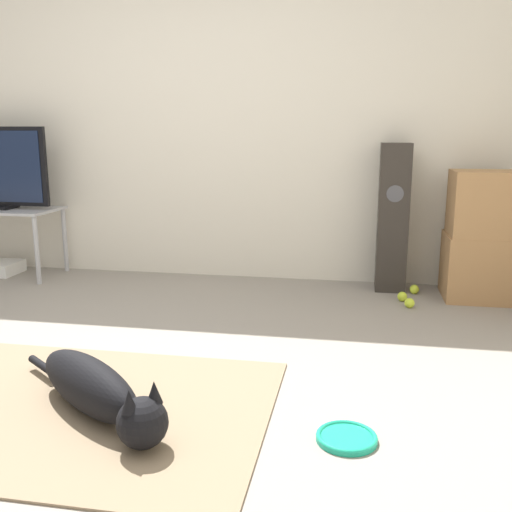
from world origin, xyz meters
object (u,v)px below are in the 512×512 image
at_px(cardboard_box_lower, 480,267).
at_px(tennis_ball_loose_on_carpet, 414,289).
at_px(tennis_ball_by_boxes, 402,297).
at_px(dog, 98,391).
at_px(cardboard_box_upper, 484,204).
at_px(floor_speaker, 393,218).
at_px(tennis_ball_near_speaker, 409,303).
at_px(frisbee, 347,437).

bearing_deg(cardboard_box_lower, tennis_ball_loose_on_carpet, 177.21).
bearing_deg(tennis_ball_by_boxes, dog, -124.98).
xyz_separation_m(dog, cardboard_box_upper, (1.83, 2.05, 0.54)).
height_order(dog, floor_speaker, floor_speaker).
relative_size(cardboard_box_lower, cardboard_box_upper, 1.10).
bearing_deg(tennis_ball_near_speaker, dog, -127.90).
bearing_deg(floor_speaker, cardboard_box_upper, -13.01).
bearing_deg(dog, tennis_ball_by_boxes, 55.02).
bearing_deg(tennis_ball_by_boxes, tennis_ball_near_speaker, -75.98).
height_order(tennis_ball_by_boxes, tennis_ball_loose_on_carpet, same).
distance_m(floor_speaker, tennis_ball_by_boxes, 0.58).
distance_m(cardboard_box_lower, tennis_ball_loose_on_carpet, 0.47).
distance_m(floor_speaker, tennis_ball_near_speaker, 0.67).
height_order(cardboard_box_upper, tennis_ball_near_speaker, cardboard_box_upper).
xyz_separation_m(dog, tennis_ball_by_boxes, (1.32, 1.89, -0.09)).
relative_size(cardboard_box_upper, tennis_ball_by_boxes, 6.61).
xyz_separation_m(frisbee, cardboard_box_upper, (0.84, 2.05, 0.65)).
relative_size(cardboard_box_lower, tennis_ball_loose_on_carpet, 7.30).
xyz_separation_m(frisbee, tennis_ball_near_speaker, (0.37, 1.74, 0.02)).
bearing_deg(tennis_ball_by_boxes, floor_speaker, 103.72).
height_order(dog, tennis_ball_near_speaker, dog).
bearing_deg(cardboard_box_lower, tennis_ball_by_boxes, -161.09).
bearing_deg(tennis_ball_by_boxes, cardboard_box_upper, 17.47).
xyz_separation_m(dog, tennis_ball_loose_on_carpet, (1.42, 2.09, -0.09)).
bearing_deg(cardboard_box_upper, tennis_ball_near_speaker, -147.21).
bearing_deg(tennis_ball_near_speaker, cardboard_box_lower, 33.61).
distance_m(cardboard_box_upper, tennis_ball_near_speaker, 0.85).
xyz_separation_m(cardboard_box_upper, tennis_ball_loose_on_carpet, (-0.41, 0.04, -0.63)).
relative_size(cardboard_box_upper, floor_speaker, 0.41).
distance_m(frisbee, tennis_ball_loose_on_carpet, 2.13).
height_order(cardboard_box_lower, floor_speaker, floor_speaker).
bearing_deg(floor_speaker, tennis_ball_near_speaker, -76.18).
distance_m(frisbee, floor_speaker, 2.26).
relative_size(dog, cardboard_box_lower, 1.86).
bearing_deg(tennis_ball_loose_on_carpet, cardboard_box_upper, -5.51).
height_order(frisbee, cardboard_box_lower, cardboard_box_lower).
bearing_deg(cardboard_box_upper, tennis_ball_by_boxes, -162.53).
xyz_separation_m(frisbee, floor_speaker, (0.26, 2.18, 0.52)).
xyz_separation_m(tennis_ball_by_boxes, tennis_ball_loose_on_carpet, (0.10, 0.20, 0.00)).
height_order(floor_speaker, tennis_ball_loose_on_carpet, floor_speaker).
bearing_deg(dog, floor_speaker, 60.23).
bearing_deg(frisbee, tennis_ball_loose_on_carpet, 78.39).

